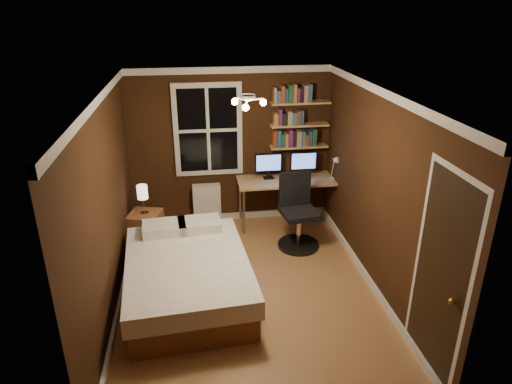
{
  "coord_description": "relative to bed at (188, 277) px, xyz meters",
  "views": [
    {
      "loc": [
        -0.6,
        -4.84,
        3.41
      ],
      "look_at": [
        0.17,
        0.45,
        1.15
      ],
      "focal_mm": 32.0,
      "sensor_mm": 36.0,
      "label": 1
    }
  ],
  "objects": [
    {
      "name": "desk_lamp",
      "position": [
        2.32,
        1.64,
        0.71
      ],
      "size": [
        0.14,
        0.32,
        0.44
      ],
      "primitive_type": null,
      "color": "silver",
      "rests_on": "desk"
    },
    {
      "name": "desk",
      "position": [
        1.64,
        1.82,
        0.43
      ],
      "size": [
        1.64,
        0.61,
        0.78
      ],
      "color": "tan",
      "rests_on": "ground"
    },
    {
      "name": "wall_left",
      "position": [
        -0.85,
        0.04,
        0.96
      ],
      "size": [
        0.04,
        4.2,
        2.5
      ],
      "primitive_type": "cube",
      "color": "black",
      "rests_on": "ground"
    },
    {
      "name": "books_row_middle",
      "position": [
        1.83,
        2.02,
        1.44
      ],
      "size": [
        0.42,
        0.16,
        0.23
      ],
      "primitive_type": null,
      "color": "navy",
      "rests_on": "bookshelf_middle"
    },
    {
      "name": "window",
      "position": [
        0.4,
        2.11,
        1.26
      ],
      "size": [
        1.06,
        0.06,
        1.46
      ],
      "primitive_type": "cube",
      "color": "silver",
      "rests_on": "wall_back"
    },
    {
      "name": "bed",
      "position": [
        0.0,
        0.0,
        0.0
      ],
      "size": [
        1.59,
        2.11,
        0.68
      ],
      "rotation": [
        0.0,
        0.0,
        0.07
      ],
      "color": "brown",
      "rests_on": "ground"
    },
    {
      "name": "door",
      "position": [
        2.34,
        -1.51,
        0.73
      ],
      "size": [
        0.03,
        0.82,
        2.05
      ],
      "primitive_type": null,
      "color": "black",
      "rests_on": "ground"
    },
    {
      "name": "ceiling_fixture",
      "position": [
        0.75,
        -0.06,
        2.11
      ],
      "size": [
        0.44,
        0.44,
        0.18
      ],
      "primitive_type": null,
      "color": "beige",
      "rests_on": "ceiling"
    },
    {
      "name": "wall_right",
      "position": [
        2.35,
        0.04,
        0.96
      ],
      "size": [
        0.04,
        4.2,
        2.5
      ],
      "primitive_type": "cube",
      "color": "black",
      "rests_on": "ground"
    },
    {
      "name": "nightstand",
      "position": [
        -0.6,
        1.35,
        -0.02
      ],
      "size": [
        0.54,
        0.54,
        0.55
      ],
      "primitive_type": "cube",
      "rotation": [
        0.0,
        0.0,
        -0.26
      ],
      "color": "brown",
      "rests_on": "ground"
    },
    {
      "name": "office_chair",
      "position": [
        1.62,
        1.09,
        0.15
      ],
      "size": [
        0.61,
        0.61,
        1.11
      ],
      "rotation": [
        0.0,
        0.0,
        0.14
      ],
      "color": "black",
      "rests_on": "ground"
    },
    {
      "name": "bookshelf_upper",
      "position": [
        1.83,
        2.02,
        1.66
      ],
      "size": [
        0.92,
        0.22,
        0.03
      ],
      "primitive_type": "cube",
      "color": "tan",
      "rests_on": "wall_back"
    },
    {
      "name": "bookshelf_middle",
      "position": [
        1.83,
        2.02,
        1.31
      ],
      "size": [
        0.92,
        0.22,
        0.03
      ],
      "primitive_type": "cube",
      "color": "tan",
      "rests_on": "wall_back"
    },
    {
      "name": "monitor_right",
      "position": [
        1.88,
        1.9,
        0.7
      ],
      "size": [
        0.43,
        0.12,
        0.42
      ],
      "primitive_type": null,
      "color": "black",
      "rests_on": "desk"
    },
    {
      "name": "books_row_lower",
      "position": [
        1.83,
        2.02,
        1.09
      ],
      "size": [
        0.66,
        0.16,
        0.23
      ],
      "primitive_type": null,
      "color": "#903A1A",
      "rests_on": "bookshelf_lower"
    },
    {
      "name": "radiator",
      "position": [
        0.33,
        2.02,
        0.04
      ],
      "size": [
        0.45,
        0.16,
        0.67
      ],
      "primitive_type": "cube",
      "color": "silver",
      "rests_on": "ground"
    },
    {
      "name": "bedside_lamp",
      "position": [
        -0.6,
        1.35,
        0.47
      ],
      "size": [
        0.15,
        0.15,
        0.44
      ],
      "primitive_type": null,
      "color": "beige",
      "rests_on": "nightstand"
    },
    {
      "name": "monitor_left",
      "position": [
        1.31,
        1.9,
        0.7
      ],
      "size": [
        0.43,
        0.12,
        0.42
      ],
      "primitive_type": null,
      "color": "black",
      "rests_on": "desk"
    },
    {
      "name": "floor",
      "position": [
        0.75,
        0.04,
        -0.29
      ],
      "size": [
        4.2,
        4.2,
        0.0
      ],
      "primitive_type": "plane",
      "color": "olive",
      "rests_on": "ground"
    },
    {
      "name": "books_row_upper",
      "position": [
        1.83,
        2.02,
        1.79
      ],
      "size": [
        0.6,
        0.16,
        0.23
      ],
      "primitive_type": null,
      "color": "#214F32",
      "rests_on": "bookshelf_upper"
    },
    {
      "name": "ceiling",
      "position": [
        0.75,
        0.04,
        2.21
      ],
      "size": [
        3.2,
        4.2,
        0.02
      ],
      "primitive_type": "cube",
      "color": "white",
      "rests_on": "wall_back"
    },
    {
      "name": "bookshelf_lower",
      "position": [
        1.83,
        2.02,
        0.96
      ],
      "size": [
        0.92,
        0.22,
        0.03
      ],
      "primitive_type": "cube",
      "color": "tan",
      "rests_on": "wall_back"
    },
    {
      "name": "wall_back",
      "position": [
        0.75,
        2.14,
        0.96
      ],
      "size": [
        3.2,
        0.04,
        2.5
      ],
      "primitive_type": "cube",
      "color": "black",
      "rests_on": "ground"
    },
    {
      "name": "door_knob",
      "position": [
        2.3,
        -1.81,
        0.71
      ],
      "size": [
        0.06,
        0.06,
        0.06
      ],
      "primitive_type": "sphere",
      "color": "gold",
      "rests_on": "door"
    }
  ]
}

